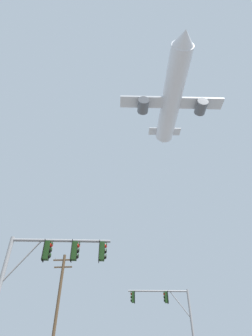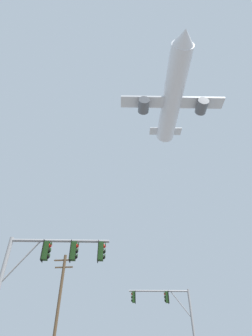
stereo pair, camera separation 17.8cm
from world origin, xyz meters
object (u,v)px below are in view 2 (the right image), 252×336
object	(u,v)px
signal_pole_far	(170,310)
airplane	(172,98)
utility_pole	(58,306)
signal_pole_near	(45,267)

from	to	relation	value
signal_pole_far	airplane	xyz separation A→B (m)	(4.05, 4.12, 34.04)
utility_pole	signal_pole_near	bearing A→B (deg)	-74.90
signal_pole_near	utility_pole	world-z (taller)	utility_pole
airplane	signal_pole_far	bearing A→B (deg)	-134.56
signal_pole_near	signal_pole_far	xyz separation A→B (m)	(6.50, 13.54, -0.00)
utility_pole	airplane	world-z (taller)	airplane
signal_pole_far	utility_pole	xyz separation A→B (m)	(-10.08, -0.27, 0.37)
signal_pole_near	airplane	bearing A→B (deg)	59.13
signal_pole_near	utility_pole	xyz separation A→B (m)	(-3.58, 13.27, 0.37)
signal_pole_far	utility_pole	world-z (taller)	utility_pole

